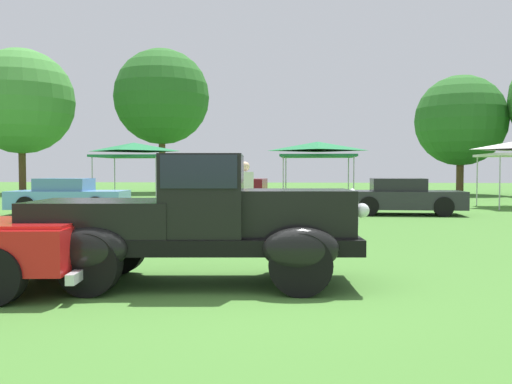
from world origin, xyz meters
TOP-DOWN VIEW (x-y plane):
  - ground_plane at (0.00, 0.00)m, footprint 120.00×120.00m
  - feature_pickup_truck at (-0.48, 0.49)m, footprint 4.38×2.11m
  - show_car_skyblue at (-7.14, 11.45)m, footprint 3.94×1.98m
  - show_car_burgundy at (-1.27, 11.19)m, footprint 4.65×1.88m
  - show_car_charcoal at (4.13, 12.32)m, footprint 3.98×1.79m
  - spectator_by_row at (-0.46, 5.84)m, footprint 0.42×0.47m
  - canopy_tent_left_field at (-6.64, 17.16)m, footprint 3.04×3.04m
  - canopy_tent_center_field at (1.41, 17.07)m, footprint 3.12×3.12m
  - treeline_far_left at (-17.09, 27.06)m, footprint 6.63×6.63m
  - treeline_mid_left at (-8.69, 29.66)m, footprint 6.33×6.33m
  - treeline_center at (10.32, 28.28)m, footprint 5.51×5.51m

SIDE VIEW (x-z plane):
  - ground_plane at x=0.00m, z-range 0.00..0.00m
  - show_car_skyblue at x=-7.14m, z-range -0.01..1.21m
  - show_car_charcoal at x=4.13m, z-range -0.01..1.21m
  - show_car_burgundy at x=-1.27m, z-range -0.01..1.21m
  - feature_pickup_truck at x=-0.48m, z-range 0.01..1.71m
  - spectator_by_row at x=-0.46m, z-range 0.07..1.76m
  - canopy_tent_left_field at x=-6.64m, z-range 1.07..3.78m
  - canopy_tent_center_field at x=1.41m, z-range 1.07..3.78m
  - treeline_center at x=10.32m, z-range 0.88..8.17m
  - treeline_far_left at x=-17.09m, z-range 1.26..10.43m
  - treeline_mid_left at x=-8.69m, z-range 1.60..11.15m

